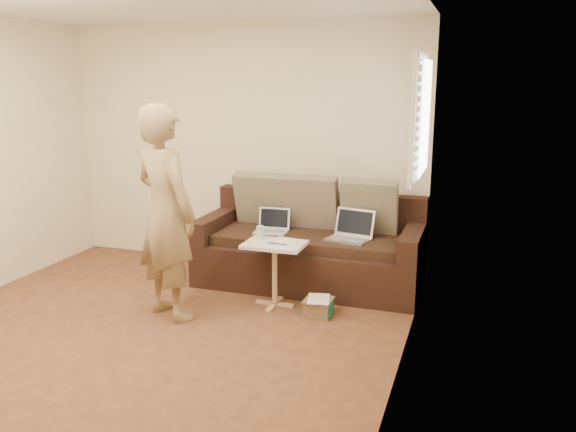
% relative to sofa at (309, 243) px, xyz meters
% --- Properties ---
extents(floor, '(4.50, 4.50, 0.00)m').
position_rel_sofa_xyz_m(floor, '(-0.90, -1.77, -0.42)').
color(floor, '#502A1D').
rests_on(floor, ground).
extents(wall_back, '(4.00, 0.00, 4.00)m').
position_rel_sofa_xyz_m(wall_back, '(-0.90, 0.48, 0.87)').
color(wall_back, beige).
rests_on(wall_back, ground).
extents(wall_right, '(0.00, 4.50, 4.50)m').
position_rel_sofa_xyz_m(wall_right, '(1.10, -1.77, 0.87)').
color(wall_right, beige).
rests_on(wall_right, ground).
extents(window_blinds, '(0.12, 0.88, 1.08)m').
position_rel_sofa_xyz_m(window_blinds, '(1.05, -0.27, 1.28)').
color(window_blinds, white).
rests_on(window_blinds, wall_right).
extents(sofa, '(2.20, 0.95, 0.85)m').
position_rel_sofa_xyz_m(sofa, '(0.00, 0.00, 0.00)').
color(sofa, black).
rests_on(sofa, ground).
extents(pillow_left, '(0.55, 0.29, 0.57)m').
position_rel_sofa_xyz_m(pillow_left, '(-0.60, 0.25, 0.37)').
color(pillow_left, '#6D6450').
rests_on(pillow_left, sofa).
extents(pillow_mid, '(0.55, 0.27, 0.57)m').
position_rel_sofa_xyz_m(pillow_mid, '(-0.05, 0.22, 0.37)').
color(pillow_mid, '#6E584E').
rests_on(pillow_mid, sofa).
extents(pillow_right, '(0.55, 0.28, 0.57)m').
position_rel_sofa_xyz_m(pillow_right, '(0.55, 0.20, 0.37)').
color(pillow_right, '#6D6450').
rests_on(pillow_right, sofa).
extents(laptop_silver, '(0.45, 0.36, 0.26)m').
position_rel_sofa_xyz_m(laptop_silver, '(0.41, -0.11, 0.10)').
color(laptop_silver, '#B7BABC').
rests_on(laptop_silver, sofa).
extents(laptop_white, '(0.34, 0.26, 0.23)m').
position_rel_sofa_xyz_m(laptop_white, '(-0.38, -0.07, 0.10)').
color(laptop_white, white).
rests_on(laptop_white, sofa).
extents(person, '(0.80, 0.70, 1.84)m').
position_rel_sofa_xyz_m(person, '(-0.93, -1.15, 0.49)').
color(person, olive).
rests_on(person, ground).
extents(side_table, '(0.54, 0.38, 0.59)m').
position_rel_sofa_xyz_m(side_table, '(-0.14, -0.64, -0.13)').
color(side_table, silver).
rests_on(side_table, ground).
extents(drinking_glass, '(0.07, 0.07, 0.12)m').
position_rel_sofa_xyz_m(drinking_glass, '(-0.31, -0.55, 0.22)').
color(drinking_glass, silver).
rests_on(drinking_glass, side_table).
extents(scissors, '(0.20, 0.14, 0.02)m').
position_rel_sofa_xyz_m(scissors, '(-0.10, -0.69, 0.17)').
color(scissors, silver).
rests_on(scissors, side_table).
extents(paper_on_table, '(0.25, 0.33, 0.00)m').
position_rel_sofa_xyz_m(paper_on_table, '(-0.09, -0.60, 0.17)').
color(paper_on_table, white).
rests_on(paper_on_table, side_table).
extents(striped_box, '(0.24, 0.24, 0.15)m').
position_rel_sofa_xyz_m(striped_box, '(0.30, -0.74, -0.35)').
color(striped_box, '#BE391C').
rests_on(striped_box, ground).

